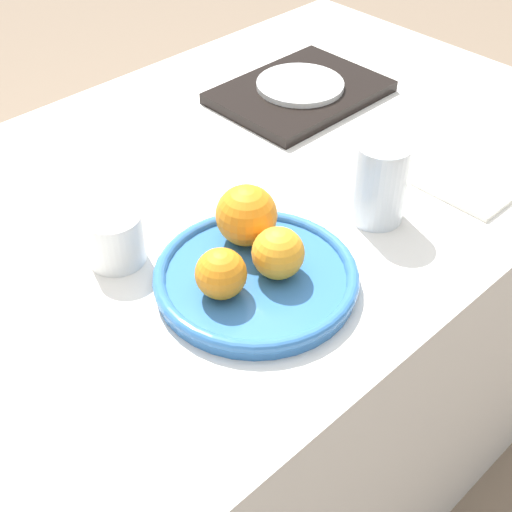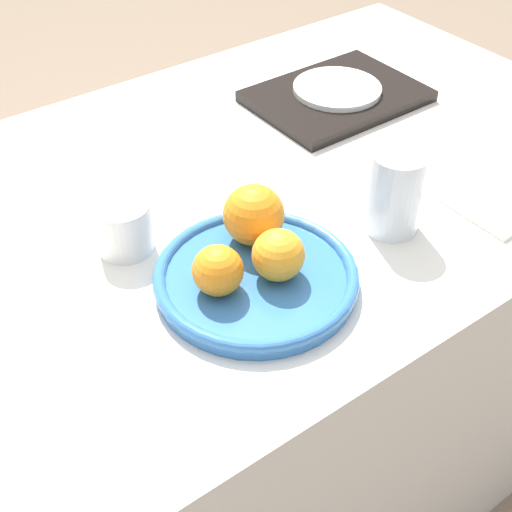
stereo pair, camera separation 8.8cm
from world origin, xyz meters
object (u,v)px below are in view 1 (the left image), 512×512
fruit_platter (256,278)px  cup_2 (115,238)px  orange_2 (246,215)px  serving_tray (300,92)px  orange_0 (278,253)px  side_plate (300,85)px  water_glass (380,182)px  napkin (466,186)px  orange_1 (221,274)px

fruit_platter → cup_2: size_ratio=3.43×
orange_2 → serving_tray: 0.45m
orange_0 → orange_2: (0.02, 0.08, 0.01)m
side_plate → serving_tray: bearing=0.0°
orange_2 → water_glass: size_ratio=0.68×
napkin → water_glass: bearing=161.9°
fruit_platter → orange_2: 0.09m
fruit_platter → orange_2: bearing=56.2°
serving_tray → side_plate: 0.02m
orange_0 → orange_1: orange_0 is taller
orange_1 → side_plate: 0.55m
side_plate → orange_1: bearing=-146.6°
serving_tray → cup_2: cup_2 is taller
water_glass → serving_tray: bearing=60.6°
water_glass → napkin: 0.17m
water_glass → side_plate: size_ratio=0.77×
orange_0 → side_plate: (0.38, 0.32, -0.03)m
orange_0 → napkin: size_ratio=0.49×
serving_tray → side_plate: (0.00, 0.00, 0.02)m
side_plate → napkin: bearing=-94.1°
orange_0 → serving_tray: 0.50m
water_glass → fruit_platter: bearing=176.5°
serving_tray → orange_0: bearing=-139.8°
orange_0 → fruit_platter: bearing=142.7°
orange_1 → cup_2: 0.17m
serving_tray → water_glass: bearing=-119.4°
fruit_platter → cup_2: bearing=120.3°
orange_2 → side_plate: bearing=34.1°
orange_1 → serving_tray: (0.46, 0.30, -0.04)m
serving_tray → side_plate: size_ratio=1.86×
orange_0 → water_glass: size_ratio=0.55×
side_plate → water_glass: bearing=-119.4°
orange_2 → cup_2: 0.18m
side_plate → cup_2: (-0.50, -0.14, 0.01)m
orange_1 → orange_2: bearing=30.2°
orange_0 → serving_tray: bearing=40.2°
orange_0 → napkin: 0.36m
fruit_platter → side_plate: (0.41, 0.31, 0.01)m
fruit_platter → napkin: 0.38m
orange_2 → water_glass: 0.20m
orange_0 → cup_2: 0.22m
fruit_platter → orange_2: size_ratio=3.21×
fruit_platter → water_glass: water_glass is taller
water_glass → side_plate: (0.18, 0.32, -0.04)m
water_glass → napkin: size_ratio=0.88×
orange_0 → orange_2: size_ratio=0.82×
orange_2 → side_plate: (0.37, 0.25, -0.03)m
fruit_platter → orange_1: 0.07m
fruit_platter → orange_2: orange_2 is taller
orange_0 → cup_2: orange_0 is taller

